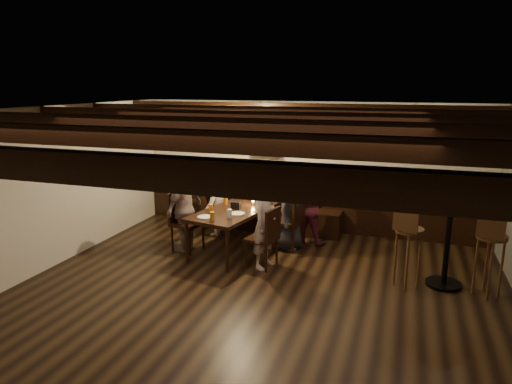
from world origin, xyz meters
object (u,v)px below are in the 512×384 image
(chair_right_far, at_px, (263,249))
(person_left_near, at_px, (216,203))
(chair_right_near, at_px, (289,231))
(high_top_table, at_px, (449,233))
(dining_table, at_px, (238,212))
(person_right_far, at_px, (265,223))
(chair_left_near, at_px, (217,219))
(person_bench_centre, at_px, (268,196))
(chair_left_far, at_px, (187,233))
(bar_stool_right, at_px, (489,264))
(person_bench_left, at_px, (222,195))
(person_bench_right, at_px, (310,207))
(bar_stool_left, at_px, (407,256))
(person_left_far, at_px, (184,208))
(person_right_near, at_px, (291,209))

(chair_right_far, relative_size, person_left_near, 0.77)
(chair_right_near, relative_size, high_top_table, 0.84)
(dining_table, xyz_separation_m, person_right_far, (0.65, -0.58, 0.05))
(chair_left_near, distance_m, chair_right_far, 1.70)
(person_bench_centre, bearing_deg, chair_left_far, 64.34)
(chair_left_near, height_order, bar_stool_right, bar_stool_right)
(chair_right_far, height_order, bar_stool_right, bar_stool_right)
(dining_table, bearing_deg, person_right_far, -30.96)
(chair_right_near, height_order, person_bench_left, person_bench_left)
(person_bench_right, relative_size, person_right_far, 0.92)
(person_bench_centre, bearing_deg, high_top_table, 165.04)
(bar_stool_left, bearing_deg, bar_stool_right, 23.02)
(chair_left_near, distance_m, person_right_far, 1.77)
(chair_right_far, bearing_deg, bar_stool_right, -79.05)
(person_bench_centre, bearing_deg, person_bench_left, 9.46)
(chair_left_far, distance_m, person_left_far, 0.41)
(dining_table, bearing_deg, person_left_far, -149.04)
(high_top_table, height_order, bar_stool_left, bar_stool_left)
(person_bench_left, distance_m, bar_stool_left, 3.80)
(bar_stool_left, bearing_deg, person_right_far, -161.15)
(person_bench_left, height_order, bar_stool_left, person_bench_left)
(chair_right_far, xyz_separation_m, person_bench_left, (-1.33, 1.63, 0.36))
(chair_left_far, height_order, person_right_near, person_right_near)
(person_bench_right, distance_m, high_top_table, 2.42)
(chair_left_far, distance_m, chair_right_far, 1.44)
(person_left_far, distance_m, high_top_table, 4.02)
(chair_right_near, bearing_deg, bar_stool_right, -96.01)
(person_left_near, distance_m, person_left_far, 0.91)
(chair_right_far, relative_size, high_top_table, 0.80)
(chair_right_near, xyz_separation_m, person_bench_left, (-1.50, 0.75, 0.34))
(person_left_near, bearing_deg, chair_left_far, 1.87)
(chair_right_far, distance_m, person_left_far, 1.53)
(dining_table, distance_m, person_left_near, 0.88)
(chair_right_near, xyz_separation_m, bar_stool_left, (1.90, -0.94, 0.14))
(person_bench_left, xyz_separation_m, person_bench_right, (1.77, -0.34, 0.01))
(chair_left_near, height_order, chair_left_far, chair_left_near)
(chair_left_far, relative_size, high_top_table, 0.84)
(person_bench_right, height_order, person_left_near, person_bench_right)
(person_left_far, height_order, person_right_far, person_left_far)
(chair_right_near, xyz_separation_m, high_top_table, (2.40, -0.73, 0.47))
(chair_right_far, distance_m, person_right_far, 0.42)
(chair_right_near, distance_m, person_bench_centre, 1.02)
(dining_table, bearing_deg, chair_left_near, 148.03)
(person_bench_left, relative_size, bar_stool_right, 1.08)
(person_right_far, bearing_deg, person_right_near, 0.00)
(person_right_far, relative_size, bar_stool_left, 1.19)
(chair_right_near, bearing_deg, chair_right_far, 179.94)
(person_left_near, bearing_deg, person_bench_right, 105.26)
(person_right_near, bearing_deg, chair_right_far, 178.06)
(person_right_near, bearing_deg, person_bench_left, 74.74)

